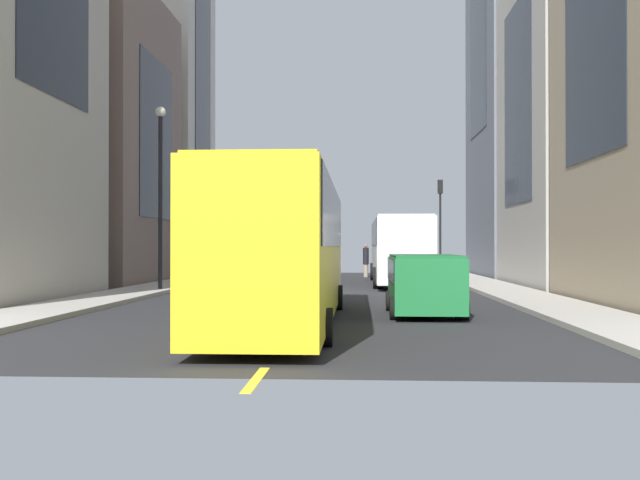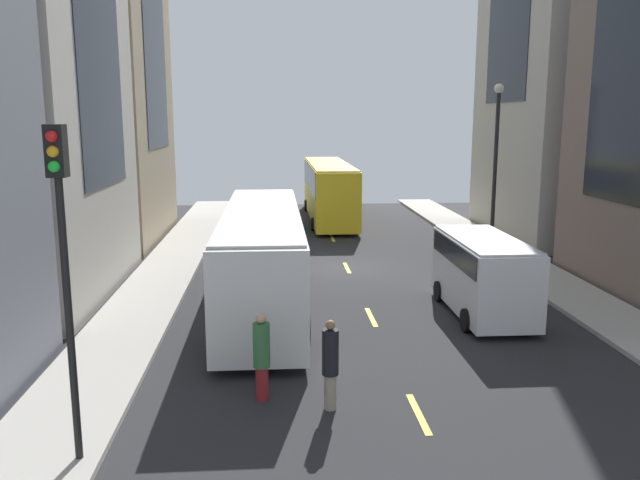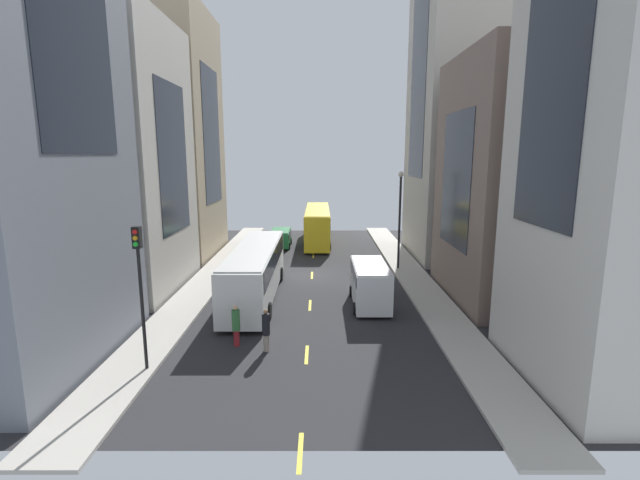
{
  "view_description": "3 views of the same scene",
  "coord_description": "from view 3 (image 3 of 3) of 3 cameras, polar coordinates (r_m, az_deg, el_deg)",
  "views": [
    {
      "loc": [
        -1.53,
        31.42,
        1.98
      ],
      "look_at": [
        0.04,
        3.36,
        2.21
      ],
      "focal_mm": 39.95,
      "sensor_mm": 36.0,
      "label": 1
    },
    {
      "loc": [
        -3.12,
        -27.05,
        6.44
      ],
      "look_at": [
        -1.18,
        -0.04,
        1.26
      ],
      "focal_mm": 36.25,
      "sensor_mm": 36.0,
      "label": 2
    },
    {
      "loc": [
        0.62,
        -33.58,
        9.17
      ],
      "look_at": [
        0.69,
        3.98,
        2.02
      ],
      "focal_mm": 25.26,
      "sensor_mm": 36.0,
      "label": 3
    }
  ],
  "objects": [
    {
      "name": "lane_stripe_3",
      "position": [
        34.81,
        -1.13,
        -4.49
      ],
      "size": [
        0.16,
        2.0,
        0.01
      ],
      "primitive_type": "cube",
      "color": "yellow",
      "rests_on": "ground"
    },
    {
      "name": "streetlamp_near",
      "position": [
        36.09,
        9.97,
        3.72
      ],
      "size": [
        0.44,
        0.44,
        7.75
      ],
      "color": "black",
      "rests_on": "ground"
    },
    {
      "name": "sidewalk_east",
      "position": [
        35.5,
        11.39,
        -4.29
      ],
      "size": [
        2.51,
        44.0,
        0.15
      ],
      "primitive_type": "cube",
      "color": "#B2ADA3",
      "rests_on": "ground"
    },
    {
      "name": "lane_stripe_2",
      "position": [
        28.12,
        -1.38,
        -8.25
      ],
      "size": [
        0.16,
        2.0,
        0.01
      ],
      "primitive_type": "cube",
      "color": "yellow",
      "rests_on": "ground"
    },
    {
      "name": "building_east_1",
      "position": [
        30.99,
        24.0,
        6.96
      ],
      "size": [
        8.19,
        10.47,
        15.21
      ],
      "color": "#7A665B",
      "rests_on": "ground"
    },
    {
      "name": "streetcar_yellow",
      "position": [
        47.54,
        -0.44,
        2.25
      ],
      "size": [
        2.7,
        12.96,
        3.59
      ],
      "color": "yellow",
      "rests_on": "ground"
    },
    {
      "name": "building_west_1",
      "position": [
        33.07,
        -24.01,
        9.4
      ],
      "size": [
        7.0,
        10.39,
        17.81
      ],
      "color": "#B7B2A8",
      "rests_on": "ground"
    },
    {
      "name": "traffic_light_near_corner",
      "position": [
        19.99,
        -22.02,
        -3.8
      ],
      "size": [
        0.32,
        0.44,
        6.16
      ],
      "color": "black",
      "rests_on": "ground"
    },
    {
      "name": "lane_stripe_5",
      "position": [
        48.46,
        -0.84,
        -0.13
      ],
      "size": [
        0.16,
        2.0,
        0.01
      ],
      "primitive_type": "cube",
      "color": "yellow",
      "rests_on": "ground"
    },
    {
      "name": "building_west_2",
      "position": [
        43.57,
        -18.5,
        12.35
      ],
      "size": [
        7.42,
        10.77,
        21.56
      ],
      "color": "tan",
      "rests_on": "ground"
    },
    {
      "name": "car_green_0",
      "position": [
        45.52,
        -5.14,
        0.4
      ],
      "size": [
        2.08,
        4.24,
        1.72
      ],
      "color": "#1E7238",
      "rests_on": "ground"
    },
    {
      "name": "building_east_2",
      "position": [
        43.11,
        17.92,
        19.35
      ],
      "size": [
        8.25,
        10.63,
        31.94
      ],
      "color": "#B7B2A8",
      "rests_on": "ground"
    },
    {
      "name": "sidewalk_west",
      "position": [
        35.76,
        -13.56,
        -4.27
      ],
      "size": [
        2.51,
        44.0,
        0.15
      ],
      "primitive_type": "cube",
      "color": "#B2ADA3",
      "rests_on": "ground"
    },
    {
      "name": "lane_stripe_1",
      "position": [
        21.63,
        -1.8,
        -14.31
      ],
      "size": [
        0.16,
        2.0,
        0.01
      ],
      "primitive_type": "cube",
      "color": "yellow",
      "rests_on": "ground"
    },
    {
      "name": "pedestrian_crossing_near",
      "position": [
        22.5,
        -10.7,
        -10.47
      ],
      "size": [
        0.39,
        0.39,
        2.07
      ],
      "rotation": [
        0.0,
        0.0,
        1.51
      ],
      "color": "maroon",
      "rests_on": "ground"
    },
    {
      "name": "lane_stripe_6",
      "position": [
        55.35,
        -0.75,
        1.24
      ],
      "size": [
        0.16,
        2.0,
        0.01
      ],
      "primitive_type": "cube",
      "color": "yellow",
      "rests_on": "ground"
    },
    {
      "name": "ground_plane",
      "position": [
        34.81,
        -1.13,
        -4.5
      ],
      "size": [
        41.86,
        41.86,
        0.0
      ],
      "primitive_type": "plane",
      "color": "#28282B"
    },
    {
      "name": "lane_stripe_4",
      "position": [
        41.61,
        -0.97,
        -1.96
      ],
      "size": [
        0.16,
        2.0,
        0.01
      ],
      "primitive_type": "cube",
      "color": "yellow",
      "rests_on": "ground"
    },
    {
      "name": "city_bus_white",
      "position": [
        29.35,
        -8.29,
        -3.46
      ],
      "size": [
        2.8,
        12.92,
        3.35
      ],
      "color": "silver",
      "rests_on": "ground"
    },
    {
      "name": "delivery_van_white",
      "position": [
        27.88,
        6.25,
        -5.24
      ],
      "size": [
        2.25,
        5.38,
        2.58
      ],
      "color": "white",
      "rests_on": "ground"
    },
    {
      "name": "lane_stripe_0",
      "position": [
        15.58,
        -2.62,
        -25.28
      ],
      "size": [
        0.16,
        2.0,
        0.01
      ],
      "primitive_type": "cube",
      "color": "yellow",
      "rests_on": "ground"
    },
    {
      "name": "pedestrian_crossing_mid",
      "position": [
        21.7,
        -6.96,
        -11.16
      ],
      "size": [
        0.37,
        0.37,
        2.07
      ],
      "rotation": [
        0.0,
        0.0,
        2.2
      ],
      "color": "gray",
      "rests_on": "ground"
    }
  ]
}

